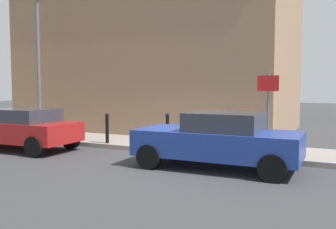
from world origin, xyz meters
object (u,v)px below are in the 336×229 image
at_px(car_red, 21,128).
at_px(bollard_far_kerb, 107,127).
at_px(street_sign, 268,102).
at_px(lamppost, 38,57).
at_px(utility_cabinet, 218,131).
at_px(car_blue, 219,140).
at_px(bollard_near_cabinet, 167,127).

height_order(car_red, bollard_far_kerb, car_red).
bearing_deg(bollard_far_kerb, car_red, 126.26).
xyz_separation_m(car_red, street_sign, (1.83, -7.70, 0.93)).
bearing_deg(lamppost, car_red, -147.25).
distance_m(car_red, utility_cabinet, 6.52).
bearing_deg(street_sign, bollard_far_kerb, 91.59).
distance_m(car_red, lamppost, 3.85).
distance_m(utility_cabinet, bollard_far_kerb, 3.84).
bearing_deg(street_sign, car_blue, 150.55).
height_order(car_red, utility_cabinet, car_red).
bearing_deg(bollard_near_cabinet, street_sign, -101.28).
height_order(car_blue, utility_cabinet, car_blue).
xyz_separation_m(bollard_near_cabinet, street_sign, (-0.70, -3.51, 0.96)).
relative_size(car_blue, bollard_far_kerb, 4.04).
relative_size(car_blue, street_sign, 1.83).
relative_size(car_red, lamppost, 0.70).
bearing_deg(utility_cabinet, bollard_near_cabinet, 86.92).
distance_m(car_blue, bollard_near_cabinet, 3.48).
xyz_separation_m(car_blue, street_sign, (1.61, -0.91, 0.91)).
bearing_deg(car_red, utility_cabinet, -159.82).
height_order(street_sign, lamppost, lamppost).
bearing_deg(street_sign, car_red, 103.35).
bearing_deg(street_sign, utility_cabinet, 70.03).
bearing_deg(car_blue, utility_cabinet, -72.33).
bearing_deg(car_blue, lamppost, -15.56).
distance_m(bollard_far_kerb, lamppost, 4.69).
distance_m(street_sign, lamppost, 9.41).
bearing_deg(bollard_near_cabinet, bollard_far_kerb, 114.07).
height_order(utility_cabinet, street_sign, street_sign).
height_order(car_blue, bollard_near_cabinet, car_blue).
bearing_deg(utility_cabinet, car_red, 111.86).
relative_size(car_blue, lamppost, 0.73).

